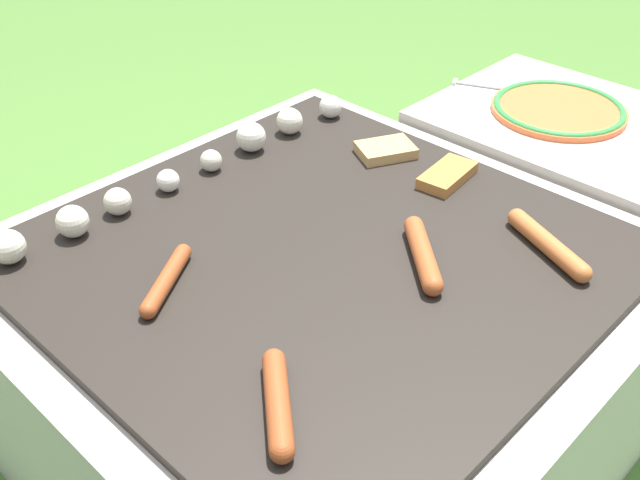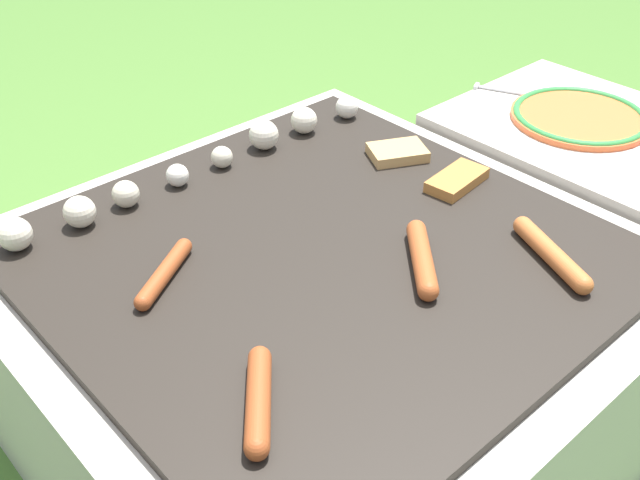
% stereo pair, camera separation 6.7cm
% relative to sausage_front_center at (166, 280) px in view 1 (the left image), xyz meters
% --- Properties ---
extents(ground_plane, '(14.00, 14.00, 0.00)m').
position_rel_sausage_front_center_xyz_m(ground_plane, '(0.22, -0.10, -0.42)').
color(ground_plane, '#47702D').
extents(grill, '(0.93, 0.93, 0.41)m').
position_rel_sausage_front_center_xyz_m(grill, '(0.22, -0.10, -0.22)').
color(grill, '#B2AA9E').
rests_on(grill, ground_plane).
extents(side_ledge, '(0.45, 0.58, 0.41)m').
position_rel_sausage_front_center_xyz_m(side_ledge, '(0.92, -0.16, -0.22)').
color(side_ledge, '#B2AA9E').
rests_on(side_ledge, ground_plane).
extents(sausage_mid_right, '(0.12, 0.14, 0.03)m').
position_rel_sausage_front_center_xyz_m(sausage_mid_right, '(-0.05, -0.29, 0.00)').
color(sausage_mid_right, '#93421E').
rests_on(sausage_mid_right, grill).
extents(sausage_front_center, '(0.14, 0.10, 0.02)m').
position_rel_sausage_front_center_xyz_m(sausage_front_center, '(0.00, 0.00, 0.00)').
color(sausage_front_center, '#93421E').
rests_on(sausage_front_center, grill).
extents(sausage_back_right, '(0.13, 0.15, 0.03)m').
position_rel_sausage_front_center_xyz_m(sausage_back_right, '(0.30, -0.23, 0.00)').
color(sausage_back_right, '#A34C23').
rests_on(sausage_back_right, grill).
extents(sausage_back_left, '(0.09, 0.18, 0.03)m').
position_rel_sausage_front_center_xyz_m(sausage_back_left, '(0.46, -0.35, 0.00)').
color(sausage_back_left, '#B7602D').
rests_on(sausage_back_left, grill).
extents(bread_slice_right, '(0.13, 0.11, 0.02)m').
position_rel_sausage_front_center_xyz_m(bread_slice_right, '(0.53, 0.03, -0.00)').
color(bread_slice_right, tan).
rests_on(bread_slice_right, grill).
extents(bread_slice_left, '(0.13, 0.07, 0.02)m').
position_rel_sausage_front_center_xyz_m(bread_slice_left, '(0.53, -0.11, -0.00)').
color(bread_slice_left, '#B27033').
rests_on(bread_slice_left, grill).
extents(mushroom_row, '(0.75, 0.06, 0.06)m').
position_rel_sausage_front_center_xyz_m(mushroom_row, '(0.21, 0.22, 0.01)').
color(mushroom_row, beige).
rests_on(mushroom_row, grill).
extents(plate_colorful, '(0.28, 0.28, 0.02)m').
position_rel_sausage_front_center_xyz_m(plate_colorful, '(0.92, -0.12, -0.00)').
color(plate_colorful, orange).
rests_on(plate_colorful, side_ledge).
extents(fork_utensil, '(0.09, 0.19, 0.01)m').
position_rel_sausage_front_center_xyz_m(fork_utensil, '(0.93, 0.05, -0.01)').
color(fork_utensil, silver).
rests_on(fork_utensil, side_ledge).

